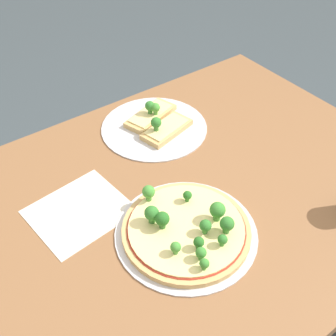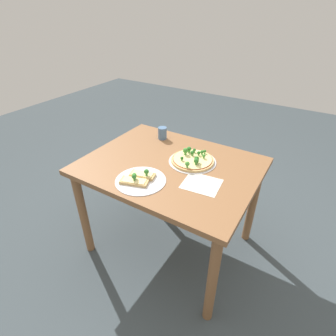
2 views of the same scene
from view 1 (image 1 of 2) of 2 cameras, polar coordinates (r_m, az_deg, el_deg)
ground_plane at (r=1.69m, az=2.56°, el=-21.01°), size 8.00×8.00×0.00m
dining_table at (r=1.14m, az=3.57°, el=-6.11°), size 1.14×0.89×0.76m
pizza_tray_whole at (r=0.95m, az=2.52°, el=-8.24°), size 0.32×0.32×0.07m
pizza_tray_slice at (r=1.24m, az=-1.63°, el=6.05°), size 0.31×0.31×0.07m
paper_menu at (r=1.02m, az=-11.90°, el=-5.74°), size 0.24×0.21×0.00m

